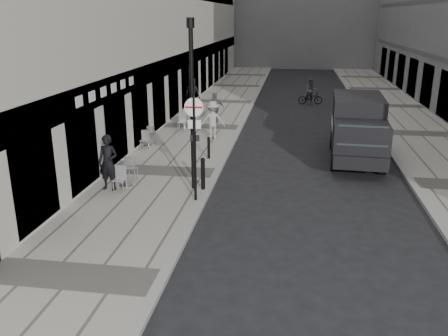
# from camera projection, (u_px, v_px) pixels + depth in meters

# --- Properties ---
(sidewalk) EXTENTS (4.00, 60.00, 0.12)m
(sidewalk) POSITION_uv_depth(u_px,v_px,m) (202.00, 127.00, 25.07)
(sidewalk) COLOR gray
(sidewalk) RESTS_ON ground
(far_sidewalk) EXTENTS (4.00, 60.00, 0.12)m
(far_sidewalk) POSITION_uv_depth(u_px,v_px,m) (419.00, 134.00, 23.53)
(far_sidewalk) COLOR gray
(far_sidewalk) RESTS_ON ground
(walking_man) EXTENTS (0.74, 0.53, 1.88)m
(walking_man) POSITION_uv_depth(u_px,v_px,m) (108.00, 163.00, 15.65)
(walking_man) COLOR black
(walking_man) RESTS_ON sidewalk
(sign_post) EXTENTS (0.58, 0.10, 3.35)m
(sign_post) POSITION_uv_depth(u_px,v_px,m) (194.00, 134.00, 14.37)
(sign_post) COLOR black
(sign_post) RESTS_ON sidewalk
(lamppost) EXTENTS (0.25, 0.25, 5.52)m
(lamppost) POSITION_uv_depth(u_px,v_px,m) (192.00, 98.00, 15.13)
(lamppost) COLOR black
(lamppost) RESTS_ON sidewalk
(bollard_near) EXTENTS (0.14, 0.14, 1.02)m
(bollard_near) POSITION_uv_depth(u_px,v_px,m) (203.00, 175.00, 15.80)
(bollard_near) COLOR black
(bollard_near) RESTS_ON sidewalk
(bollard_far) EXTENTS (0.11, 0.11, 0.84)m
(bollard_far) POSITION_uv_depth(u_px,v_px,m) (209.00, 148.00, 19.27)
(bollard_far) COLOR black
(bollard_far) RESTS_ON sidewalk
(panel_van) EXTENTS (2.28, 5.47, 2.53)m
(panel_van) POSITION_uv_depth(u_px,v_px,m) (358.00, 125.00, 19.30)
(panel_van) COLOR black
(panel_van) RESTS_ON ground
(cyclist) EXTENTS (1.65, 0.75, 1.72)m
(cyclist) POSITION_uv_depth(u_px,v_px,m) (311.00, 94.00, 31.66)
(cyclist) COLOR black
(cyclist) RESTS_ON ground
(pedestrian_a) EXTENTS (1.05, 0.73, 1.66)m
(pedestrian_a) POSITION_uv_depth(u_px,v_px,m) (215.00, 108.00, 25.50)
(pedestrian_a) COLOR #535357
(pedestrian_a) RESTS_ON sidewalk
(pedestrian_b) EXTENTS (1.23, 0.80, 1.79)m
(pedestrian_b) POSITION_uv_depth(u_px,v_px,m) (213.00, 120.00, 22.21)
(pedestrian_b) COLOR gray
(pedestrian_b) RESTS_ON sidewalk
(pedestrian_c) EXTENTS (1.01, 0.75, 1.88)m
(pedestrian_c) POSITION_uv_depth(u_px,v_px,m) (192.00, 93.00, 29.77)
(pedestrian_c) COLOR black
(pedestrian_c) RESTS_ON sidewalk
(cafe_table_near) EXTENTS (0.64, 1.44, 0.82)m
(cafe_table_near) POSITION_uv_depth(u_px,v_px,m) (148.00, 137.00, 21.08)
(cafe_table_near) COLOR silver
(cafe_table_near) RESTS_ON sidewalk
(cafe_table_mid) EXTENTS (0.69, 1.57, 0.89)m
(cafe_table_mid) POSITION_uv_depth(u_px,v_px,m) (126.00, 174.00, 16.08)
(cafe_table_mid) COLOR silver
(cafe_table_mid) RESTS_ON sidewalk
(cafe_table_far) EXTENTS (0.72, 1.62, 0.92)m
(cafe_table_far) POSITION_uv_depth(u_px,v_px,m) (184.00, 119.00, 24.43)
(cafe_table_far) COLOR silver
(cafe_table_far) RESTS_ON sidewalk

